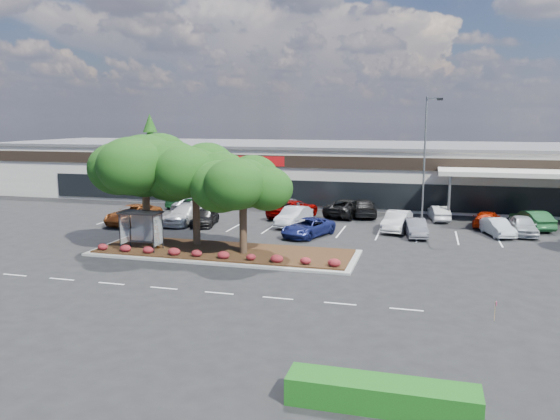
% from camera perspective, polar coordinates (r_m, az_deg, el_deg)
% --- Properties ---
extents(ground, '(160.00, 160.00, 0.00)m').
position_cam_1_polar(ground, '(32.96, -5.11, -6.44)').
color(ground, black).
rests_on(ground, ground).
extents(retail_store, '(80.40, 25.20, 6.25)m').
position_cam_1_polar(retail_store, '(64.83, 5.36, 4.21)').
color(retail_store, beige).
rests_on(retail_store, ground).
extents(landscape_island, '(18.00, 6.00, 0.26)m').
position_cam_1_polar(landscape_island, '(37.23, -5.87, -4.40)').
color(landscape_island, gray).
rests_on(landscape_island, ground).
extents(lane_markings, '(33.12, 20.06, 0.01)m').
position_cam_1_polar(lane_markings, '(42.63, -0.43, -2.74)').
color(lane_markings, silver).
rests_on(lane_markings, ground).
extents(shrub_row, '(17.00, 0.80, 0.50)m').
position_cam_1_polar(shrub_row, '(35.25, -7.11, -4.57)').
color(shrub_row, maroon).
rests_on(shrub_row, landscape_island).
extents(bus_shelter, '(2.75, 1.55, 2.59)m').
position_cam_1_polar(bus_shelter, '(38.17, -14.23, -0.95)').
color(bus_shelter, black).
rests_on(bus_shelter, landscape_island).
extents(island_tree_west, '(7.20, 7.20, 7.89)m').
position_cam_1_polar(island_tree_west, '(39.47, -13.87, 2.18)').
color(island_tree_west, '#113C10').
rests_on(island_tree_west, landscape_island).
extents(island_tree_mid, '(6.60, 6.60, 7.32)m').
position_cam_1_polar(island_tree_mid, '(38.57, -8.80, 1.76)').
color(island_tree_mid, '#113C10').
rests_on(island_tree_mid, landscape_island).
extents(island_tree_east, '(5.80, 5.80, 6.50)m').
position_cam_1_polar(island_tree_east, '(35.79, -3.89, 0.60)').
color(island_tree_east, '#113C10').
rests_on(island_tree_east, landscape_island).
extents(hedge_south_east, '(6.00, 1.30, 0.90)m').
position_cam_1_polar(hedge_south_east, '(18.35, 10.56, -18.47)').
color(hedge_south_east, '#164710').
rests_on(hedge_south_east, ground).
extents(conifer_north_west, '(4.40, 4.40, 10.00)m').
position_cam_1_polar(conifer_north_west, '(86.24, -13.36, 6.51)').
color(conifer_north_west, '#113C10').
rests_on(conifer_north_west, ground).
extents(person_waiting, '(0.85, 0.73, 1.98)m').
position_cam_1_polar(person_waiting, '(38.46, -12.82, -2.43)').
color(person_waiting, '#594C47').
rests_on(person_waiting, landscape_island).
extents(light_pole, '(1.43, 0.51, 10.73)m').
position_cam_1_polar(light_pole, '(43.72, 14.92, 3.58)').
color(light_pole, gray).
rests_on(light_pole, ground).
extents(survey_stake, '(0.08, 0.14, 0.91)m').
position_cam_1_polar(survey_stake, '(26.82, 21.59, -9.51)').
color(survey_stake, '#A88158').
rests_on(survey_stake, ground).
extents(car_0, '(3.27, 6.11, 1.63)m').
position_cam_1_polar(car_0, '(49.33, -15.11, -0.45)').
color(car_0, brown).
rests_on(car_0, ground).
extents(car_1, '(2.67, 4.87, 1.34)m').
position_cam_1_polar(car_1, '(47.46, -7.84, -0.77)').
color(car_1, black).
rests_on(car_1, ground).
extents(car_2, '(2.89, 5.83, 1.63)m').
position_cam_1_polar(car_2, '(48.35, -9.79, -0.45)').
color(car_2, silver).
rests_on(car_2, ground).
extents(car_3, '(2.43, 5.19, 1.65)m').
position_cam_1_polar(car_3, '(46.51, 1.45, -0.70)').
color(car_3, silver).
rests_on(car_3, ground).
extents(car_4, '(4.04, 5.61, 1.42)m').
position_cam_1_polar(car_4, '(42.50, 2.94, -1.83)').
color(car_4, navy).
rests_on(car_4, ground).
extents(car_5, '(2.41, 5.11, 1.62)m').
position_cam_1_polar(car_5, '(45.52, 12.13, -1.14)').
color(car_5, silver).
rests_on(car_5, ground).
extents(car_6, '(2.10, 4.36, 1.38)m').
position_cam_1_polar(car_6, '(43.70, 13.99, -1.81)').
color(car_6, slate).
rests_on(car_6, ground).
extents(car_7, '(2.57, 4.35, 1.35)m').
position_cam_1_polar(car_7, '(45.95, 21.74, -1.68)').
color(car_7, '#B5BDC2').
rests_on(car_7, ground).
extents(car_8, '(1.98, 4.55, 1.53)m').
position_cam_1_polar(car_8, '(46.97, 24.04, -1.49)').
color(car_8, '#ACB1B7').
rests_on(car_8, ground).
extents(car_9, '(2.20, 5.20, 1.50)m').
position_cam_1_polar(car_9, '(57.77, -10.17, 1.07)').
color(car_9, '#195324').
rests_on(car_9, ground).
extents(car_10, '(4.40, 6.60, 1.68)m').
position_cam_1_polar(car_10, '(53.45, -8.30, 0.55)').
color(car_10, '#979AA2').
rests_on(car_10, ground).
extents(car_11, '(4.35, 6.47, 1.65)m').
position_cam_1_polar(car_11, '(50.55, 1.41, 0.12)').
color(car_11, '#800302').
rests_on(car_11, ground).
extents(car_12, '(4.18, 5.86, 1.58)m').
position_cam_1_polar(car_12, '(52.13, 0.89, 0.36)').
color(car_12, '#595A61').
rests_on(car_12, ground).
extents(car_13, '(4.57, 6.50, 1.65)m').
position_cam_1_polar(car_13, '(51.64, 7.21, 0.25)').
color(car_13, black).
rests_on(car_13, ground).
extents(car_14, '(3.28, 5.90, 1.62)m').
position_cam_1_polar(car_14, '(51.91, 8.69, 0.24)').
color(car_14, black).
rests_on(car_14, ground).
extents(car_15, '(2.08, 4.32, 1.37)m').
position_cam_1_polar(car_15, '(51.14, 16.27, -0.31)').
color(car_15, silver).
rests_on(car_15, ground).
extents(car_16, '(2.92, 4.94, 1.34)m').
position_cam_1_polar(car_16, '(49.42, 20.84, -0.89)').
color(car_16, '#9D1A03').
rests_on(car_16, ground).
extents(car_17, '(3.15, 5.14, 1.60)m').
position_cam_1_polar(car_17, '(49.84, 24.82, -0.92)').
color(car_17, '#1D5128').
rests_on(car_17, ground).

